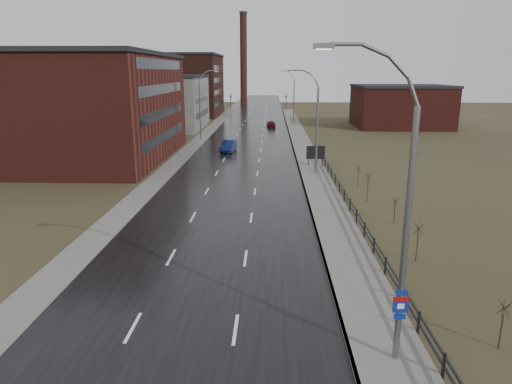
# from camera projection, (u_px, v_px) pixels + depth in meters

# --- Properties ---
(road) EXTENTS (14.00, 300.00, 0.06)m
(road) POSITION_uv_depth(u_px,v_px,m) (248.00, 142.00, 74.42)
(road) COLOR black
(road) RESTS_ON ground
(sidewalk_right) EXTENTS (3.20, 180.00, 0.18)m
(sidewalk_right) POSITION_uv_depth(u_px,v_px,m) (315.00, 176.00, 49.97)
(sidewalk_right) COLOR #595651
(sidewalk_right) RESTS_ON ground
(curb_right) EXTENTS (0.16, 180.00, 0.18)m
(curb_right) POSITION_uv_depth(u_px,v_px,m) (301.00, 175.00, 50.02)
(curb_right) COLOR slate
(curb_right) RESTS_ON ground
(sidewalk_left) EXTENTS (2.40, 260.00, 0.12)m
(sidewalk_left) POSITION_uv_depth(u_px,v_px,m) (198.00, 141.00, 74.68)
(sidewalk_left) COLOR #595651
(sidewalk_left) RESTS_ON ground
(warehouse_near) EXTENTS (22.44, 28.56, 13.50)m
(warehouse_near) POSITION_uv_depth(u_px,v_px,m) (80.00, 106.00, 58.88)
(warehouse_near) COLOR #471914
(warehouse_near) RESTS_ON ground
(warehouse_mid) EXTENTS (16.32, 20.40, 10.50)m
(warehouse_mid) POSITION_uv_depth(u_px,v_px,m) (162.00, 102.00, 91.05)
(warehouse_mid) COLOR slate
(warehouse_mid) RESTS_ON ground
(warehouse_far) EXTENTS (26.52, 24.48, 15.50)m
(warehouse_far) POSITION_uv_depth(u_px,v_px,m) (170.00, 85.00, 119.55)
(warehouse_far) COLOR #331611
(warehouse_far) RESTS_ON ground
(building_right) EXTENTS (18.36, 16.32, 8.50)m
(building_right) POSITION_uv_depth(u_px,v_px,m) (400.00, 106.00, 93.61)
(building_right) COLOR #471914
(building_right) RESTS_ON ground
(smokestack) EXTENTS (2.70, 2.70, 30.70)m
(smokestack) POSITION_uv_depth(u_px,v_px,m) (244.00, 58.00, 157.60)
(smokestack) COLOR #331611
(smokestack) RESTS_ON ground
(streetlight_main) EXTENTS (3.91, 0.29, 12.11)m
(streetlight_main) POSITION_uv_depth(u_px,v_px,m) (399.00, 216.00, 16.56)
(streetlight_main) COLOR slate
(streetlight_main) RESTS_ON ground
(streetlight_right_mid) EXTENTS (3.36, 0.28, 11.35)m
(streetlight_right_mid) POSITION_uv_depth(u_px,v_px,m) (314.00, 122.00, 49.47)
(streetlight_right_mid) COLOR slate
(streetlight_right_mid) RESTS_ON ground
(streetlight_left) EXTENTS (3.36, 0.28, 11.35)m
(streetlight_left) POSITION_uv_depth(u_px,v_px,m) (202.00, 105.00, 75.11)
(streetlight_left) COLOR slate
(streetlight_left) RESTS_ON ground
(streetlight_right_far) EXTENTS (3.36, 0.28, 11.35)m
(streetlight_right_far) POSITION_uv_depth(u_px,v_px,m) (293.00, 96.00, 101.64)
(streetlight_right_far) COLOR slate
(streetlight_right_far) RESTS_ON ground
(guardrail) EXTENTS (0.10, 53.05, 1.10)m
(guardrail) POSITION_uv_depth(u_px,v_px,m) (358.00, 217.00, 33.63)
(guardrail) COLOR black
(guardrail) RESTS_ON ground
(shrub_b) EXTENTS (0.51, 0.54, 2.15)m
(shrub_b) POSITION_uv_depth(u_px,v_px,m) (502.00, 324.00, 18.67)
(shrub_b) COLOR #382D23
(shrub_b) RESTS_ON ground
(shrub_c) EXTENTS (0.58, 0.61, 2.43)m
(shrub_c) POSITION_uv_depth(u_px,v_px,m) (418.00, 241.00, 27.31)
(shrub_c) COLOR #382D23
(shrub_c) RESTS_ON ground
(shrub_d) EXTENTS (0.48, 0.51, 2.02)m
(shrub_d) POSITION_uv_depth(u_px,v_px,m) (395.00, 210.00, 34.18)
(shrub_d) COLOR #382D23
(shrub_d) RESTS_ON ground
(shrub_e) EXTENTS (0.62, 0.66, 2.65)m
(shrub_e) POSITION_uv_depth(u_px,v_px,m) (368.00, 186.00, 39.87)
(shrub_e) COLOR #382D23
(shrub_e) RESTS_ON ground
(shrub_f) EXTENTS (0.49, 0.51, 2.04)m
(shrub_f) POSITION_uv_depth(u_px,v_px,m) (358.00, 175.00, 45.57)
(shrub_f) COLOR #382D23
(shrub_f) RESTS_ON ground
(billboard) EXTENTS (2.19, 0.17, 2.62)m
(billboard) POSITION_uv_depth(u_px,v_px,m) (316.00, 153.00, 54.08)
(billboard) COLOR black
(billboard) RESTS_ON ground
(traffic_light_left) EXTENTS (0.58, 2.73, 5.30)m
(traffic_light_left) POSITION_uv_depth(u_px,v_px,m) (231.00, 95.00, 131.47)
(traffic_light_left) COLOR black
(traffic_light_left) RESTS_ON ground
(traffic_light_right) EXTENTS (0.58, 2.73, 5.30)m
(traffic_light_right) POSITION_uv_depth(u_px,v_px,m) (286.00, 95.00, 130.95)
(traffic_light_right) COLOR black
(traffic_light_right) RESTS_ON ground
(car_near) EXTENTS (2.15, 5.00, 1.60)m
(car_near) POSITION_uv_depth(u_px,v_px,m) (229.00, 146.00, 64.82)
(car_near) COLOR #0D1642
(car_near) RESTS_ON ground
(car_far) EXTENTS (1.99, 4.16, 1.37)m
(car_far) POSITION_uv_depth(u_px,v_px,m) (271.00, 124.00, 93.54)
(car_far) COLOR #4C0C11
(car_far) RESTS_ON ground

